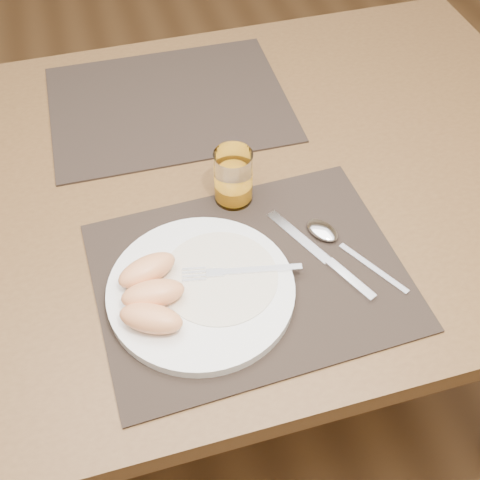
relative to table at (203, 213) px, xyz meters
name	(u,v)px	position (x,y,z in m)	size (l,w,h in m)	color
ground	(215,383)	(0.00, 0.00, -0.67)	(5.00, 5.00, 0.00)	#54371D
table	(203,213)	(0.00, 0.00, 0.00)	(1.40, 0.90, 0.75)	brown
placemat_near	(250,275)	(0.02, -0.22, 0.09)	(0.45, 0.35, 0.00)	black
placemat_far	(169,103)	(-0.01, 0.22, 0.09)	(0.45, 0.35, 0.00)	black
plate	(201,290)	(-0.05, -0.23, 0.10)	(0.27, 0.27, 0.02)	white
plate_dressing	(219,277)	(-0.02, -0.22, 0.10)	(0.17, 0.17, 0.00)	white
fork	(231,272)	(-0.01, -0.22, 0.11)	(0.17, 0.05, 0.00)	silver
knife	(328,261)	(0.14, -0.23, 0.09)	(0.10, 0.21, 0.01)	silver
spoon	(330,236)	(0.16, -0.19, 0.09)	(0.11, 0.18, 0.01)	silver
juice_glass	(233,179)	(0.04, -0.06, 0.13)	(0.06, 0.06, 0.09)	white
grapefruit_wedges	(150,294)	(-0.13, -0.24, 0.12)	(0.11, 0.15, 0.04)	#EC9C60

